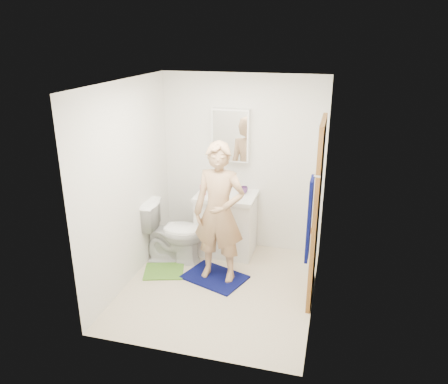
% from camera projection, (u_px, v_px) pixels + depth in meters
% --- Properties ---
extents(floor, '(2.20, 2.40, 0.02)m').
position_uv_depth(floor, '(219.00, 288.00, 5.23)').
color(floor, beige).
rests_on(floor, ground).
extents(ceiling, '(2.20, 2.40, 0.02)m').
position_uv_depth(ceiling, '(218.00, 81.00, 4.40)').
color(ceiling, white).
rests_on(ceiling, ground).
extents(wall_back, '(2.20, 0.02, 2.40)m').
position_uv_depth(wall_back, '(243.00, 164.00, 5.91)').
color(wall_back, silver).
rests_on(wall_back, ground).
extents(wall_front, '(2.20, 0.02, 2.40)m').
position_uv_depth(wall_front, '(181.00, 241.00, 3.72)').
color(wall_front, silver).
rests_on(wall_front, ground).
extents(wall_left, '(0.02, 2.40, 2.40)m').
position_uv_depth(wall_left, '(127.00, 185.00, 5.08)').
color(wall_left, silver).
rests_on(wall_left, ground).
extents(wall_right, '(0.02, 2.40, 2.40)m').
position_uv_depth(wall_right, '(321.00, 203.00, 4.55)').
color(wall_right, silver).
rests_on(wall_right, ground).
extents(vanity_cabinet, '(0.75, 0.55, 0.80)m').
position_uv_depth(vanity_cabinet, '(226.00, 225.00, 5.96)').
color(vanity_cabinet, white).
rests_on(vanity_cabinet, floor).
extents(countertop, '(0.79, 0.59, 0.05)m').
position_uv_depth(countertop, '(226.00, 196.00, 5.81)').
color(countertop, white).
rests_on(countertop, vanity_cabinet).
extents(sink_basin, '(0.40, 0.40, 0.03)m').
position_uv_depth(sink_basin, '(226.00, 195.00, 5.81)').
color(sink_basin, white).
rests_on(sink_basin, countertop).
extents(faucet, '(0.03, 0.03, 0.12)m').
position_uv_depth(faucet, '(230.00, 186.00, 5.94)').
color(faucet, silver).
rests_on(faucet, countertop).
extents(medicine_cabinet, '(0.50, 0.12, 0.70)m').
position_uv_depth(medicine_cabinet, '(231.00, 135.00, 5.75)').
color(medicine_cabinet, white).
rests_on(medicine_cabinet, wall_back).
extents(mirror_panel, '(0.46, 0.01, 0.66)m').
position_uv_depth(mirror_panel, '(230.00, 136.00, 5.69)').
color(mirror_panel, white).
rests_on(mirror_panel, wall_back).
extents(door, '(0.05, 0.80, 2.05)m').
position_uv_depth(door, '(316.00, 213.00, 4.75)').
color(door, '#9C652B').
rests_on(door, ground).
extents(door_knob, '(0.07, 0.07, 0.07)m').
position_uv_depth(door_knob, '(310.00, 231.00, 4.50)').
color(door_knob, gold).
rests_on(door_knob, door).
extents(towel, '(0.03, 0.24, 0.80)m').
position_uv_depth(towel, '(309.00, 219.00, 4.03)').
color(towel, '#070C4A').
rests_on(towel, wall_right).
extents(towel_hook, '(0.06, 0.02, 0.02)m').
position_uv_depth(towel_hook, '(317.00, 177.00, 3.88)').
color(towel_hook, silver).
rests_on(towel_hook, wall_right).
extents(toilet, '(0.85, 0.54, 0.83)m').
position_uv_depth(toilet, '(174.00, 232.00, 5.73)').
color(toilet, white).
rests_on(toilet, floor).
extents(bath_mat, '(0.86, 0.74, 0.02)m').
position_uv_depth(bath_mat, '(215.00, 277.00, 5.43)').
color(bath_mat, '#070C4A').
rests_on(bath_mat, floor).
extents(green_rug, '(0.59, 0.54, 0.02)m').
position_uv_depth(green_rug, '(164.00, 271.00, 5.56)').
color(green_rug, '#52882D').
rests_on(green_rug, floor).
extents(soap_dispenser, '(0.10, 0.11, 0.18)m').
position_uv_depth(soap_dispenser, '(203.00, 188.00, 5.77)').
color(soap_dispenser, '#D5637F').
rests_on(soap_dispenser, countertop).
extents(toothbrush_cup, '(0.13, 0.13, 0.09)m').
position_uv_depth(toothbrush_cup, '(244.00, 190.00, 5.83)').
color(toothbrush_cup, '#63387C').
rests_on(toothbrush_cup, countertop).
extents(man, '(0.64, 0.44, 1.71)m').
position_uv_depth(man, '(219.00, 213.00, 5.13)').
color(man, tan).
rests_on(man, bath_mat).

